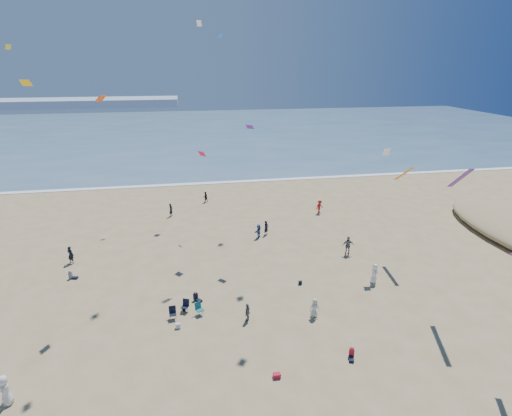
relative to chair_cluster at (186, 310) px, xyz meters
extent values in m
cube|color=#476B84|center=(3.07, 84.97, -0.47)|extent=(220.00, 100.00, 0.06)
cube|color=white|center=(3.07, 34.97, -0.46)|extent=(220.00, 1.20, 0.08)
cube|color=#7A8EA8|center=(-56.93, 159.97, 1.10)|extent=(110.00, 20.00, 3.20)
imported|color=#B41C19|center=(17.04, 19.29, 0.35)|extent=(1.26, 1.05, 1.70)
imported|color=slate|center=(4.53, -1.47, 0.23)|extent=(0.70, 0.92, 1.46)
imported|color=silver|center=(9.59, -1.83, 0.26)|extent=(0.75, 0.49, 1.53)
imported|color=black|center=(9.00, 13.76, 0.32)|extent=(0.72, 0.68, 1.65)
imported|color=white|center=(16.25, 2.05, 0.39)|extent=(0.78, 0.99, 1.79)
imported|color=black|center=(2.93, 26.06, 0.23)|extent=(0.84, 0.74, 1.46)
imported|color=#355494|center=(8.03, 13.18, 0.27)|extent=(1.17, 1.43, 1.53)
imported|color=white|center=(-10.02, -6.71, 0.44)|extent=(0.76, 1.02, 1.89)
imported|color=slate|center=(16.10, 7.60, 0.47)|extent=(1.21, 0.68, 1.94)
imported|color=black|center=(-10.74, 10.43, 0.38)|extent=(0.76, 0.66, 1.76)
imported|color=black|center=(-1.58, 21.43, 0.33)|extent=(0.61, 0.72, 1.67)
cube|color=silver|center=(-0.58, -1.50, -0.30)|extent=(0.35, 0.20, 0.40)
cube|color=black|center=(-0.17, 0.62, -0.31)|extent=(0.30, 0.22, 0.38)
cube|color=red|center=(5.41, -7.45, -0.35)|extent=(0.45, 0.30, 0.30)
cube|color=black|center=(9.83, 2.83, -0.33)|extent=(0.28, 0.18, 0.34)
cube|color=#CE0C40|center=(2.18, 11.03, 9.55)|extent=(0.76, 0.80, 0.52)
cube|color=#0A87ED|center=(5.25, 21.93, 20.38)|extent=(0.56, 0.75, 0.34)
cube|color=white|center=(18.23, 6.01, 10.18)|extent=(0.61, 0.40, 0.65)
cube|color=#DE4007|center=(-5.10, 4.89, 15.21)|extent=(0.79, 0.94, 0.41)
cube|color=yellow|center=(-9.54, 3.86, 16.38)|extent=(0.86, 0.61, 0.41)
cube|color=yellow|center=(-15.83, 19.33, 19.07)|extent=(0.53, 0.36, 0.48)
cube|color=white|center=(3.14, 25.87, 21.96)|extent=(0.64, 0.52, 0.66)
cube|color=#5D1EA0|center=(6.65, 10.31, 12.06)|extent=(0.77, 0.78, 0.40)
cube|color=#56228B|center=(19.95, -1.75, 9.87)|extent=(0.35, 3.14, 2.21)
cube|color=orange|center=(20.58, 6.66, 7.91)|extent=(0.35, 2.64, 1.87)
camera|label=1|loc=(0.80, -26.30, 17.73)|focal=28.00mm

